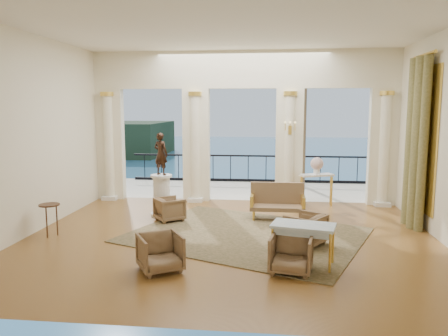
# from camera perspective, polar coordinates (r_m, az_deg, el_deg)

# --- Properties ---
(floor) EXTENTS (9.00, 9.00, 0.00)m
(floor) POSITION_cam_1_polar(r_m,az_deg,el_deg) (9.71, 0.80, -9.17)
(floor) COLOR #4F2E11
(floor) RESTS_ON ground
(room_walls) EXTENTS (9.00, 9.00, 9.00)m
(room_walls) POSITION_cam_1_polar(r_m,az_deg,el_deg) (8.16, 0.09, 8.08)
(room_walls) COLOR #F3E9CC
(room_walls) RESTS_ON ground
(arcade) EXTENTS (9.00, 0.56, 4.50)m
(arcade) POSITION_cam_1_polar(r_m,az_deg,el_deg) (13.09, 2.41, 6.75)
(arcade) COLOR beige
(arcade) RESTS_ON ground
(terrace) EXTENTS (10.00, 3.60, 0.10)m
(terrace) POSITION_cam_1_polar(r_m,az_deg,el_deg) (15.34, 2.85, -2.97)
(terrace) COLOR #BEB69C
(terrace) RESTS_ON ground
(balustrade) EXTENTS (9.00, 0.06, 1.03)m
(balustrade) POSITION_cam_1_polar(r_m,az_deg,el_deg) (16.84, 3.18, -0.40)
(balustrade) COLOR black
(balustrade) RESTS_ON terrace
(palm_tree) EXTENTS (2.00, 2.00, 4.50)m
(palm_tree) POSITION_cam_1_polar(r_m,az_deg,el_deg) (15.92, 10.50, 12.28)
(palm_tree) COLOR #4C3823
(palm_tree) RESTS_ON terrace
(headland) EXTENTS (22.00, 18.00, 6.00)m
(headland) POSITION_cam_1_polar(r_m,az_deg,el_deg) (85.24, -15.08, 3.78)
(headland) COLOR black
(headland) RESTS_ON sea
(sea) EXTENTS (160.00, 160.00, 0.00)m
(sea) POSITION_cam_1_polar(r_m,az_deg,el_deg) (69.81, 5.44, 0.67)
(sea) COLOR #296898
(sea) RESTS_ON ground
(curtain) EXTENTS (0.33, 1.40, 4.09)m
(curtain) POSITION_cam_1_polar(r_m,az_deg,el_deg) (11.30, 23.81, 3.02)
(curtain) COLOR brown
(curtain) RESTS_ON ground
(window_frame) EXTENTS (0.04, 1.60, 3.40)m
(window_frame) POSITION_cam_1_polar(r_m,az_deg,el_deg) (11.35, 24.73, 3.40)
(window_frame) COLOR #E9BE4C
(window_frame) RESTS_ON room_walls
(wall_sconce) EXTENTS (0.30, 0.11, 0.33)m
(wall_sconce) POSITION_cam_1_polar(r_m,az_deg,el_deg) (12.77, 8.61, 5.05)
(wall_sconce) COLOR #E9BE4C
(wall_sconce) RESTS_ON arcade
(rug) EXTENTS (5.97, 5.37, 0.02)m
(rug) POSITION_cam_1_polar(r_m,az_deg,el_deg) (9.94, 2.92, -8.70)
(rug) COLOR #30341A
(rug) RESTS_ON ground
(armchair_a) EXTENTS (0.95, 0.93, 0.73)m
(armchair_a) POSITION_cam_1_polar(r_m,az_deg,el_deg) (7.86, -8.33, -10.66)
(armchair_a) COLOR #4A371F
(armchair_a) RESTS_ON ground
(armchair_b) EXTENTS (0.81, 0.77, 0.73)m
(armchair_b) POSITION_cam_1_polar(r_m,az_deg,el_deg) (7.80, 8.77, -10.79)
(armchair_b) COLOR #4A371F
(armchair_b) RESTS_ON ground
(armchair_c) EXTENTS (0.94, 0.96, 0.73)m
(armchair_c) POSITION_cam_1_polar(r_m,az_deg,el_deg) (9.35, 10.59, -7.66)
(armchair_c) COLOR #4A371F
(armchair_c) RESTS_ON ground
(armchair_d) EXTENTS (0.87, 0.87, 0.66)m
(armchair_d) POSITION_cam_1_polar(r_m,az_deg,el_deg) (11.16, -7.10, -5.20)
(armchair_d) COLOR #4A371F
(armchair_d) RESTS_ON ground
(settee) EXTENTS (1.39, 0.60, 0.92)m
(settee) POSITION_cam_1_polar(r_m,az_deg,el_deg) (11.34, 6.97, -4.33)
(settee) COLOR #4A371F
(settee) RESTS_ON ground
(game_table) EXTENTS (1.23, 0.85, 0.77)m
(game_table) POSITION_cam_1_polar(r_m,az_deg,el_deg) (8.08, 10.32, -7.77)
(game_table) COLOR #9DB7C9
(game_table) RESTS_ON ground
(pedestal) EXTENTS (0.60, 0.60, 1.10)m
(pedestal) POSITION_cam_1_polar(r_m,az_deg,el_deg) (11.66, -8.14, -3.65)
(pedestal) COLOR silver
(pedestal) RESTS_ON ground
(statue) EXTENTS (0.47, 0.40, 1.11)m
(statue) POSITION_cam_1_polar(r_m,az_deg,el_deg) (11.49, -8.25, 1.85)
(statue) COLOR black
(statue) RESTS_ON pedestal
(console_table) EXTENTS (1.04, 0.71, 0.92)m
(console_table) POSITION_cam_1_polar(r_m,az_deg,el_deg) (13.02, 11.99, -1.47)
(console_table) COLOR silver
(console_table) RESTS_ON ground
(urn) EXTENTS (0.37, 0.37, 0.49)m
(urn) POSITION_cam_1_polar(r_m,az_deg,el_deg) (12.96, 12.04, 0.44)
(urn) COLOR white
(urn) RESTS_ON console_table
(side_table) EXTENTS (0.45, 0.45, 0.73)m
(side_table) POSITION_cam_1_polar(r_m,az_deg,el_deg) (10.45, -21.84, -4.96)
(side_table) COLOR black
(side_table) RESTS_ON ground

